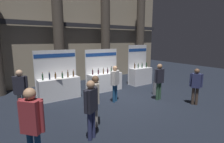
% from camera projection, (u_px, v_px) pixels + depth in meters
% --- Properties ---
extents(ground_plane, '(27.26, 27.26, 0.00)m').
position_uv_depth(ground_plane, '(122.00, 100.00, 8.16)').
color(ground_plane, black).
extents(hall_colonnade, '(13.63, 1.29, 6.75)m').
position_uv_depth(hall_colonnade, '(80.00, 32.00, 11.36)').
color(hall_colonnade, tan).
rests_on(hall_colonnade, ground_plane).
extents(exhibitor_booth_0, '(1.99, 0.74, 2.30)m').
position_uv_depth(exhibitor_booth_0, '(59.00, 86.00, 8.20)').
color(exhibitor_booth_0, white).
rests_on(exhibitor_booth_0, ground_plane).
extents(exhibitor_booth_1, '(1.99, 0.66, 2.27)m').
position_uv_depth(exhibitor_booth_1, '(104.00, 80.00, 9.56)').
color(exhibitor_booth_1, white).
rests_on(exhibitor_booth_1, ground_plane).
extents(exhibitor_booth_2, '(1.48, 0.66, 2.46)m').
position_uv_depth(exhibitor_booth_2, '(140.00, 74.00, 10.92)').
color(exhibitor_booth_2, white).
rests_on(exhibitor_booth_2, ground_plane).
extents(trash_bin, '(0.32, 0.32, 0.68)m').
position_uv_depth(trash_bin, '(156.00, 88.00, 8.88)').
color(trash_bin, slate).
rests_on(trash_bin, ground_plane).
extents(visitor_0, '(0.39, 0.53, 1.67)m').
position_uv_depth(visitor_0, '(96.00, 96.00, 5.52)').
color(visitor_0, '#ADA393').
rests_on(visitor_0, ground_plane).
extents(visitor_1, '(0.53, 0.39, 1.65)m').
position_uv_depth(visitor_1, '(115.00, 81.00, 7.73)').
color(visitor_1, navy).
rests_on(visitor_1, ground_plane).
extents(visitor_2, '(0.55, 0.26, 1.70)m').
position_uv_depth(visitor_2, '(159.00, 79.00, 7.98)').
color(visitor_2, '#33563D').
rests_on(visitor_2, ground_plane).
extents(visitor_3, '(0.46, 0.48, 1.83)m').
position_uv_depth(visitor_3, '(32.00, 121.00, 3.56)').
color(visitor_3, navy).
rests_on(visitor_3, ground_plane).
extents(visitor_4, '(0.50, 0.37, 1.70)m').
position_uv_depth(visitor_4, '(91.00, 105.00, 4.75)').
color(visitor_4, navy).
rests_on(visitor_4, ground_plane).
extents(visitor_5, '(0.40, 0.44, 1.58)m').
position_uv_depth(visitor_5, '(196.00, 84.00, 7.37)').
color(visitor_5, '#47382D').
rests_on(visitor_5, ground_plane).
extents(visitor_6, '(0.48, 0.39, 1.73)m').
position_uv_depth(visitor_6, '(21.00, 89.00, 6.24)').
color(visitor_6, '#ADA393').
rests_on(visitor_6, ground_plane).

